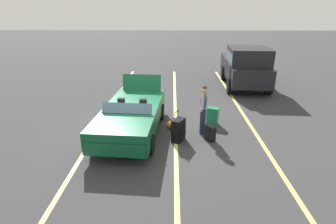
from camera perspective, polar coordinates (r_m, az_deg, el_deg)
name	(u,v)px	position (r m, az deg, el deg)	size (l,w,h in m)	color
ground_plane	(132,133)	(9.15, -7.61, -4.44)	(80.00, 80.00, 0.00)	#333335
lot_line_near	(96,133)	(9.42, -15.08, -4.27)	(18.00, 0.12, 0.01)	#EAE066
lot_line_mid	(176,133)	(9.05, 1.63, -4.55)	(18.00, 0.12, 0.01)	#EAE066
lot_line_far	(256,134)	(9.48, 18.22, -4.45)	(18.00, 0.12, 0.01)	#EAE066
convertible_car	(130,119)	(8.73, -8.08, -1.53)	(4.26, 2.08, 1.54)	#0F4C2D
suitcase_large_black	(178,130)	(8.43, 2.25, -3.87)	(0.56, 0.47, 0.99)	black
suitcase_medium_bright	(212,116)	(9.76, 9.47, -0.85)	(0.38, 0.46, 0.62)	#19723F
suitcase_small_carryon	(210,133)	(8.61, 8.97, -4.45)	(0.39, 0.35, 0.50)	black
duffel_bag	(175,125)	(9.30, 1.55, -2.74)	(0.41, 0.67, 0.34)	orange
traveler_person	(203,107)	(8.80, 7.56, 1.07)	(0.60, 0.30, 1.65)	#1E2338
parked_pickup_truck_near	(246,66)	(14.61, 16.23, 9.45)	(5.10, 2.29, 2.10)	black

